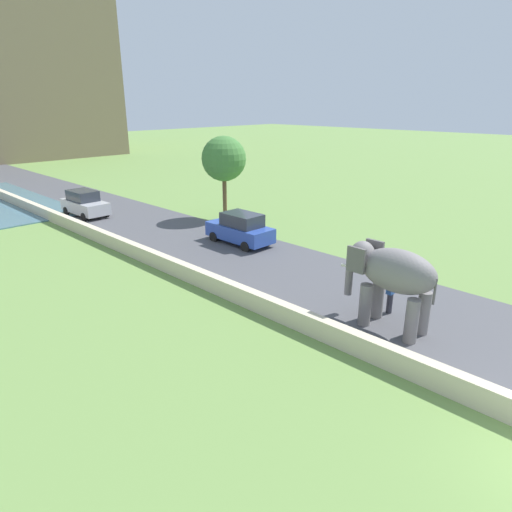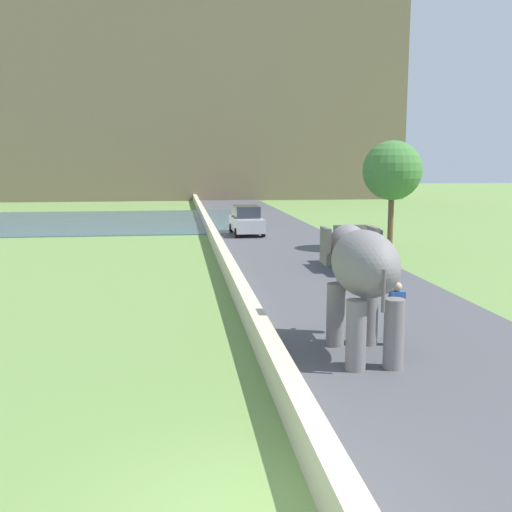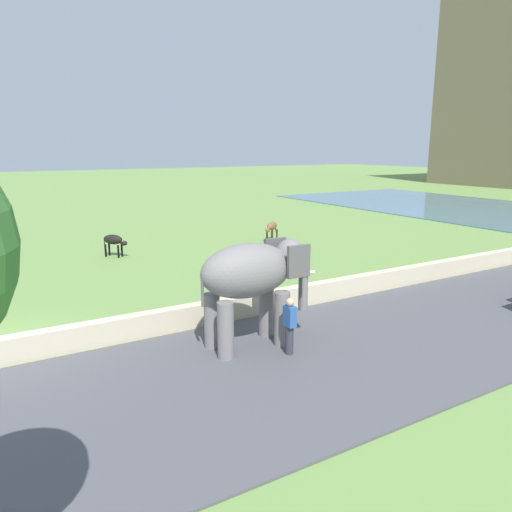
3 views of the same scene
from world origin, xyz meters
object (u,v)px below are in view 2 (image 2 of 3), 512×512
(car_blue, at_px, (356,249))
(car_silver, at_px, (247,221))
(elephant, at_px, (361,270))
(person_beside_elephant, at_px, (396,313))

(car_blue, distance_m, car_silver, 12.84)
(elephant, relative_size, car_blue, 0.87)
(person_beside_elephant, xyz_separation_m, car_silver, (-1.06, 22.81, 0.03))
(car_blue, bearing_deg, person_beside_elephant, -101.40)
(person_beside_elephant, relative_size, car_silver, 0.40)
(elephant, xyz_separation_m, person_beside_elephant, (1.06, 0.48, -1.16))
(person_beside_elephant, height_order, car_silver, car_silver)
(person_beside_elephant, bearing_deg, car_blue, 78.60)
(elephant, height_order, car_silver, elephant)
(elephant, bearing_deg, car_silver, 90.01)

